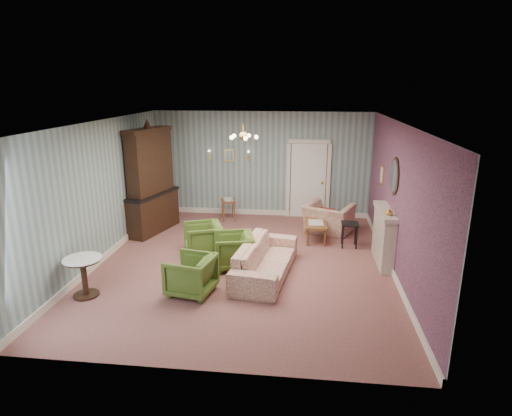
# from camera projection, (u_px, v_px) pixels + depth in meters

# --- Properties ---
(floor) EXTENTS (7.00, 7.00, 0.00)m
(floor) POSITION_uv_depth(u_px,v_px,m) (244.00, 263.00, 8.93)
(floor) COLOR #8B5851
(floor) RESTS_ON ground
(ceiling) EXTENTS (7.00, 7.00, 0.00)m
(ceiling) POSITION_uv_depth(u_px,v_px,m) (243.00, 123.00, 8.11)
(ceiling) COLOR white
(ceiling) RESTS_ON ground
(wall_back) EXTENTS (6.00, 0.00, 6.00)m
(wall_back) POSITION_uv_depth(u_px,v_px,m) (262.00, 165.00, 11.86)
(wall_back) COLOR slate
(wall_back) RESTS_ON ground
(wall_front) EXTENTS (6.00, 0.00, 6.00)m
(wall_front) POSITION_uv_depth(u_px,v_px,m) (203.00, 269.00, 5.18)
(wall_front) COLOR slate
(wall_front) RESTS_ON ground
(wall_left) EXTENTS (0.00, 7.00, 7.00)m
(wall_left) POSITION_uv_depth(u_px,v_px,m) (100.00, 192.00, 8.85)
(wall_left) COLOR slate
(wall_left) RESTS_ON ground
(wall_right) EXTENTS (0.00, 7.00, 7.00)m
(wall_right) POSITION_uv_depth(u_px,v_px,m) (399.00, 201.00, 8.19)
(wall_right) COLOR slate
(wall_right) RESTS_ON ground
(wall_right_floral) EXTENTS (0.00, 7.00, 7.00)m
(wall_right_floral) POSITION_uv_depth(u_px,v_px,m) (398.00, 201.00, 8.20)
(wall_right_floral) COLOR #B25967
(wall_right_floral) RESTS_ON ground
(door) EXTENTS (1.12, 0.12, 2.16)m
(door) POSITION_uv_depth(u_px,v_px,m) (308.00, 179.00, 11.78)
(door) COLOR white
(door) RESTS_ON floor
(olive_chair_a) EXTENTS (0.84, 0.88, 0.78)m
(olive_chair_a) POSITION_uv_depth(u_px,v_px,m) (191.00, 273.00, 7.56)
(olive_chair_a) COLOR #486523
(olive_chair_a) RESTS_ON floor
(olive_chair_b) EXTENTS (0.88, 0.92, 0.79)m
(olive_chair_b) POSITION_uv_depth(u_px,v_px,m) (234.00, 249.00, 8.66)
(olive_chair_b) COLOR #486523
(olive_chair_b) RESTS_ON floor
(olive_chair_c) EXTENTS (0.95, 0.97, 0.79)m
(olive_chair_c) POSITION_uv_depth(u_px,v_px,m) (203.00, 238.00, 9.28)
(olive_chair_c) COLOR #486523
(olive_chair_c) RESTS_ON floor
(sofa_chintz) EXTENTS (0.97, 2.32, 0.88)m
(sofa_chintz) POSITION_uv_depth(u_px,v_px,m) (266.00, 254.00, 8.29)
(sofa_chintz) COLOR #9D473F
(sofa_chintz) RESTS_ON floor
(wingback_chair) EXTENTS (1.31, 1.11, 0.97)m
(wingback_chair) POSITION_uv_depth(u_px,v_px,m) (329.00, 213.00, 10.70)
(wingback_chair) COLOR #9D473F
(wingback_chair) RESTS_ON floor
(dresser) EXTENTS (1.01, 1.75, 2.75)m
(dresser) POSITION_uv_depth(u_px,v_px,m) (150.00, 178.00, 10.53)
(dresser) COLOR black
(dresser) RESTS_ON floor
(fireplace) EXTENTS (0.30, 1.40, 1.16)m
(fireplace) POSITION_uv_depth(u_px,v_px,m) (384.00, 236.00, 8.83)
(fireplace) COLOR beige
(fireplace) RESTS_ON floor
(mantel_vase) EXTENTS (0.15, 0.15, 0.15)m
(mantel_vase) POSITION_uv_depth(u_px,v_px,m) (389.00, 211.00, 8.27)
(mantel_vase) COLOR gold
(mantel_vase) RESTS_ON fireplace
(oval_mirror) EXTENTS (0.04, 0.76, 0.84)m
(oval_mirror) POSITION_uv_depth(u_px,v_px,m) (394.00, 176.00, 8.47)
(oval_mirror) COLOR white
(oval_mirror) RESTS_ON wall_right
(framed_print) EXTENTS (0.04, 0.34, 0.42)m
(framed_print) POSITION_uv_depth(u_px,v_px,m) (382.00, 175.00, 9.82)
(framed_print) COLOR gold
(framed_print) RESTS_ON wall_right
(coffee_table) EXTENTS (0.53, 0.90, 0.45)m
(coffee_table) POSITION_uv_depth(u_px,v_px,m) (315.00, 231.00, 10.18)
(coffee_table) COLOR brown
(coffee_table) RESTS_ON floor
(side_table_black) EXTENTS (0.39, 0.39, 0.57)m
(side_table_black) POSITION_uv_depth(u_px,v_px,m) (349.00, 235.00, 9.78)
(side_table_black) COLOR black
(side_table_black) RESTS_ON floor
(pedestal_table) EXTENTS (0.69, 0.69, 0.72)m
(pedestal_table) POSITION_uv_depth(u_px,v_px,m) (84.00, 277.00, 7.47)
(pedestal_table) COLOR black
(pedestal_table) RESTS_ON floor
(nesting_table) EXTENTS (0.49, 0.56, 0.62)m
(nesting_table) POSITION_uv_depth(u_px,v_px,m) (228.00, 209.00, 11.70)
(nesting_table) COLOR brown
(nesting_table) RESTS_ON floor
(gilt_mirror_back) EXTENTS (0.28, 0.06, 0.36)m
(gilt_mirror_back) POSITION_uv_depth(u_px,v_px,m) (229.00, 155.00, 11.85)
(gilt_mirror_back) COLOR gold
(gilt_mirror_back) RESTS_ON wall_back
(sconce_left) EXTENTS (0.16, 0.12, 0.30)m
(sconce_left) POSITION_uv_depth(u_px,v_px,m) (210.00, 155.00, 11.89)
(sconce_left) COLOR gold
(sconce_left) RESTS_ON wall_back
(sconce_right) EXTENTS (0.16, 0.12, 0.30)m
(sconce_right) POSITION_uv_depth(u_px,v_px,m) (249.00, 156.00, 11.77)
(sconce_right) COLOR gold
(sconce_right) RESTS_ON wall_back
(chandelier) EXTENTS (0.56, 0.56, 0.36)m
(chandelier) POSITION_uv_depth(u_px,v_px,m) (243.00, 137.00, 8.19)
(chandelier) COLOR gold
(chandelier) RESTS_ON ceiling
(burgundy_cushion) EXTENTS (0.41, 0.28, 0.39)m
(burgundy_cushion) POSITION_uv_depth(u_px,v_px,m) (327.00, 215.00, 10.56)
(burgundy_cushion) COLOR maroon
(burgundy_cushion) RESTS_ON wingback_chair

